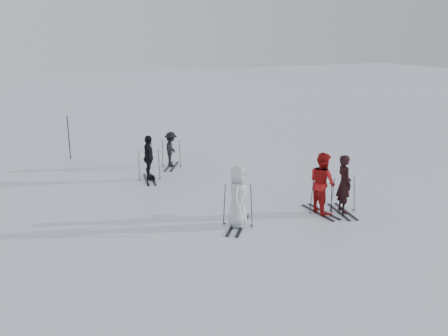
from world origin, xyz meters
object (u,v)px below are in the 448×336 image
skier_near_dark (344,184)px  skier_uphill_left (149,158)px  piste_marker (69,138)px  skier_grey (238,197)px  skier_red (322,184)px  skier_uphill_far (171,150)px

skier_near_dark → skier_uphill_left: (-4.62, 6.15, -0.06)m
piste_marker → skier_uphill_left: bearing=-64.2°
skier_near_dark → skier_grey: (-3.61, 0.35, -0.02)m
skier_uphill_left → piste_marker: (-2.33, 4.81, 0.12)m
skier_near_dark → skier_uphill_left: skier_near_dark is taller
skier_near_dark → skier_grey: size_ratio=1.02×
skier_near_dark → skier_red: (-0.67, 0.25, 0.05)m
skier_red → piste_marker: bearing=29.5°
skier_grey → skier_uphill_far: (0.43, 7.33, -0.17)m
skier_near_dark → skier_uphill_left: 7.69m
skier_uphill_left → skier_grey: bearing=-159.6°
skier_near_dark → skier_grey: bearing=97.2°
skier_near_dark → skier_red: skier_red is taller
piste_marker → skier_grey: bearing=-72.5°
piste_marker → skier_near_dark: bearing=-57.6°
skier_uphill_far → piste_marker: (-3.77, 3.28, 0.25)m
skier_near_dark → piste_marker: 12.98m
skier_grey → skier_uphill_left: bearing=47.5°
skier_uphill_far → piste_marker: 5.00m
skier_uphill_left → skier_red: bearing=-135.6°
skier_uphill_far → piste_marker: bearing=79.5°
skier_red → skier_uphill_far: bearing=17.9°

